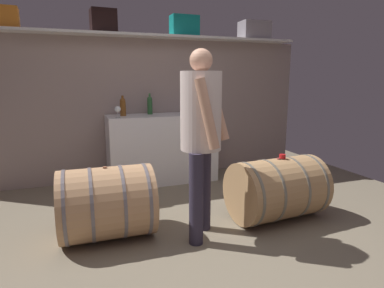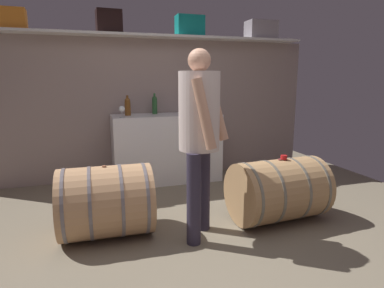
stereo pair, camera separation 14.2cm
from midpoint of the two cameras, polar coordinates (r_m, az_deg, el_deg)
ground_plane at (r=3.39m, az=0.05°, el=-13.84°), size 6.05×8.02×0.02m
back_wall_panel at (r=4.85m, az=-6.46°, el=5.93°), size 4.85×0.10×1.97m
high_shelf_board at (r=4.71m, az=-6.37°, el=17.97°), size 4.46×0.40×0.03m
toolcase_orange at (r=4.69m, az=-28.09°, el=18.49°), size 0.37×0.27×0.24m
toolcase_black at (r=4.66m, az=-13.24°, el=19.82°), size 0.33×0.28×0.29m
toolcase_teal at (r=4.87m, az=0.50°, el=19.66°), size 0.38×0.22×0.28m
toolcase_grey at (r=5.32m, az=12.59°, el=18.60°), size 0.44×0.31×0.26m
work_cabinet at (r=4.64m, az=-3.52°, el=-0.69°), size 1.48×0.55×0.94m
wine_bottle_green at (r=4.64m, az=-5.58°, el=6.78°), size 0.07×0.07×0.28m
wine_bottle_amber at (r=4.49m, az=-10.15°, el=6.43°), size 0.08×0.08×0.27m
wine_glass at (r=4.25m, az=-11.06°, el=5.89°), size 0.08×0.08×0.15m
wine_barrel_near at (r=3.51m, az=15.75°, el=-7.64°), size 0.96×0.69×0.64m
wine_barrel_far at (r=3.13m, az=-13.33°, el=-9.61°), size 0.84×0.68×0.67m
tasting_cup at (r=3.44m, az=16.68°, el=-2.21°), size 0.06×0.06×0.04m
winemaker_pouring at (r=2.86m, az=2.78°, el=3.19°), size 0.50×0.53×1.67m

